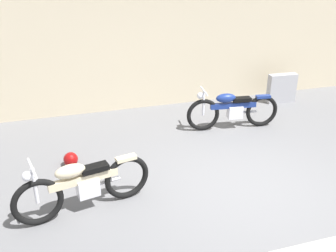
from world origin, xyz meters
TOP-DOWN VIEW (x-y plane):
  - ground_plane at (0.00, 0.00)m, footprint 40.00×40.00m
  - building_wall at (0.00, 4.00)m, footprint 18.00×0.30m
  - stone_marker at (2.55, 3.23)m, footprint 0.71×0.24m
  - helmet at (-2.62, 1.54)m, footprint 0.25×0.25m
  - motorcycle_cream at (-2.51, 0.20)m, footprint 1.95×0.66m
  - motorcycle_blue at (0.71, 2.16)m, footprint 1.94×0.54m

SIDE VIEW (x-z plane):
  - ground_plane at x=0.00m, z-range 0.00..0.00m
  - helmet at x=-2.62m, z-range 0.00..0.25m
  - stone_marker at x=2.55m, z-range 0.00..0.70m
  - motorcycle_blue at x=0.71m, z-range -0.02..0.86m
  - motorcycle_cream at x=-2.51m, z-range -0.02..0.87m
  - building_wall at x=0.00m, z-range 0.00..3.54m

